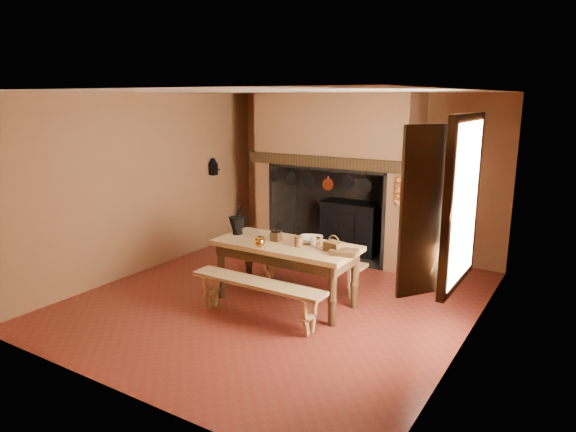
# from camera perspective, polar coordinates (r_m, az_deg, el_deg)

# --- Properties ---
(floor) EXTENTS (5.50, 5.50, 0.00)m
(floor) POSITION_cam_1_polar(r_m,az_deg,el_deg) (7.23, -0.98, -9.11)
(floor) COLOR #5E1D16
(floor) RESTS_ON ground
(ceiling) EXTENTS (5.50, 5.50, 0.00)m
(ceiling) POSITION_cam_1_polar(r_m,az_deg,el_deg) (6.69, -1.08, 13.68)
(ceiling) COLOR silver
(ceiling) RESTS_ON back_wall
(back_wall) EXTENTS (5.00, 0.02, 2.80)m
(back_wall) POSITION_cam_1_polar(r_m,az_deg,el_deg) (9.22, 8.31, 4.66)
(back_wall) COLOR brown
(back_wall) RESTS_ON floor
(wall_left) EXTENTS (0.02, 5.50, 2.80)m
(wall_left) POSITION_cam_1_polar(r_m,az_deg,el_deg) (8.42, -15.50, 3.52)
(wall_left) COLOR brown
(wall_left) RESTS_ON floor
(wall_right) EXTENTS (0.02, 5.50, 2.80)m
(wall_right) POSITION_cam_1_polar(r_m,az_deg,el_deg) (5.88, 19.90, -0.78)
(wall_right) COLOR brown
(wall_right) RESTS_ON floor
(wall_front) EXTENTS (5.00, 0.02, 2.80)m
(wall_front) POSITION_cam_1_polar(r_m,az_deg,el_deg) (4.81, -19.10, -3.70)
(wall_front) COLOR brown
(wall_front) RESTS_ON floor
(chimney_breast) EXTENTS (2.95, 0.96, 2.80)m
(chimney_breast) POSITION_cam_1_polar(r_m,az_deg,el_deg) (8.90, 5.46, 7.11)
(chimney_breast) COLOR brown
(chimney_breast) RESTS_ON floor
(iron_range) EXTENTS (1.12, 0.55, 1.60)m
(iron_range) POSITION_cam_1_polar(r_m,az_deg,el_deg) (9.14, 7.11, -1.23)
(iron_range) COLOR black
(iron_range) RESTS_ON floor
(hearth_pans) EXTENTS (0.51, 0.62, 0.20)m
(hearth_pans) POSITION_cam_1_polar(r_m,az_deg,el_deg) (9.50, 0.94, -3.01)
(hearth_pans) COLOR #B57729
(hearth_pans) RESTS_ON floor
(hanging_pans) EXTENTS (1.92, 0.29, 0.27)m
(hanging_pans) POSITION_cam_1_polar(r_m,az_deg,el_deg) (8.53, 3.66, 3.82)
(hanging_pans) COLOR black
(hanging_pans) RESTS_ON chimney_breast
(onion_string) EXTENTS (0.12, 0.10, 0.46)m
(onion_string) POSITION_cam_1_polar(r_m,az_deg,el_deg) (7.99, 12.09, 2.70)
(onion_string) COLOR #9D5C1D
(onion_string) RESTS_ON chimney_breast
(herb_bunch) EXTENTS (0.20, 0.20, 0.35)m
(herb_bunch) POSITION_cam_1_polar(r_m,az_deg,el_deg) (7.92, 13.33, 2.92)
(herb_bunch) COLOR brown
(herb_bunch) RESTS_ON chimney_breast
(window) EXTENTS (0.39, 1.75, 1.76)m
(window) POSITION_cam_1_polar(r_m,az_deg,el_deg) (5.47, 17.70, 1.61)
(window) COLOR white
(window) RESTS_ON wall_right
(wall_coffee_mill) EXTENTS (0.23, 0.16, 0.31)m
(wall_coffee_mill) POSITION_cam_1_polar(r_m,az_deg,el_deg) (9.46, -8.31, 5.58)
(wall_coffee_mill) COLOR black
(wall_coffee_mill) RESTS_ON wall_left
(work_table) EXTENTS (1.93, 0.86, 0.84)m
(work_table) POSITION_cam_1_polar(r_m,az_deg,el_deg) (6.85, -0.20, -4.09)
(work_table) COLOR #A6824C
(work_table) RESTS_ON floor
(bench_front) EXTENTS (1.83, 0.32, 0.52)m
(bench_front) POSITION_cam_1_polar(r_m,az_deg,el_deg) (6.43, -3.42, -8.32)
(bench_front) COLOR #A6824C
(bench_front) RESTS_ON floor
(bench_back) EXTENTS (1.71, 0.30, 0.48)m
(bench_back) POSITION_cam_1_polar(r_m,az_deg,el_deg) (7.49, 2.42, -5.38)
(bench_back) COLOR #A6824C
(bench_back) RESTS_ON floor
(mortar_large) EXTENTS (0.24, 0.24, 0.41)m
(mortar_large) POSITION_cam_1_polar(r_m,az_deg,el_deg) (7.27, -5.64, -0.95)
(mortar_large) COLOR black
(mortar_large) RESTS_ON work_table
(mortar_small) EXTENTS (0.15, 0.15, 0.26)m
(mortar_small) POSITION_cam_1_polar(r_m,az_deg,el_deg) (6.91, -1.35, -2.07)
(mortar_small) COLOR black
(mortar_small) RESTS_ON work_table
(coffee_grinder) EXTENTS (0.17, 0.13, 0.19)m
(coffee_grinder) POSITION_cam_1_polar(r_m,az_deg,el_deg) (6.91, -1.36, -2.20)
(coffee_grinder) COLOR #392412
(coffee_grinder) RESTS_ON work_table
(brass_mug_a) EXTENTS (0.10, 0.10, 0.10)m
(brass_mug_a) POSITION_cam_1_polar(r_m,az_deg,el_deg) (6.77, -3.10, -2.72)
(brass_mug_a) COLOR #B57729
(brass_mug_a) RESTS_ON work_table
(brass_mug_b) EXTENTS (0.11, 0.11, 0.09)m
(brass_mug_b) POSITION_cam_1_polar(r_m,az_deg,el_deg) (6.76, 3.28, -2.77)
(brass_mug_b) COLOR #B57729
(brass_mug_b) RESTS_ON work_table
(mixing_bowl) EXTENTS (0.42, 0.42, 0.08)m
(mixing_bowl) POSITION_cam_1_polar(r_m,az_deg,el_deg) (6.83, 2.54, -2.65)
(mixing_bowl) COLOR beige
(mixing_bowl) RESTS_ON work_table
(stoneware_crock) EXTENTS (0.13, 0.13, 0.13)m
(stoneware_crock) POSITION_cam_1_polar(r_m,az_deg,el_deg) (6.65, 1.19, -2.84)
(stoneware_crock) COLOR #51311E
(stoneware_crock) RESTS_ON work_table
(glass_jar) EXTENTS (0.09, 0.09, 0.12)m
(glass_jar) POSITION_cam_1_polar(r_m,az_deg,el_deg) (6.68, 2.81, -2.84)
(glass_jar) COLOR beige
(glass_jar) RESTS_ON work_table
(wicker_basket) EXTENTS (0.25, 0.20, 0.21)m
(wicker_basket) POSITION_cam_1_polar(r_m,az_deg,el_deg) (6.47, 5.09, -3.34)
(wicker_basket) COLOR #4B3316
(wicker_basket) RESTS_ON work_table
(wooden_tray) EXTENTS (0.37, 0.30, 0.06)m
(wooden_tray) POSITION_cam_1_polar(r_m,az_deg,el_deg) (6.37, 6.22, -4.01)
(wooden_tray) COLOR #392412
(wooden_tray) RESTS_ON work_table
(brass_cup) EXTENTS (0.16, 0.16, 0.10)m
(brass_cup) POSITION_cam_1_polar(r_m,az_deg,el_deg) (6.64, -3.17, -3.02)
(brass_cup) COLOR #B57729
(brass_cup) RESTS_ON work_table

